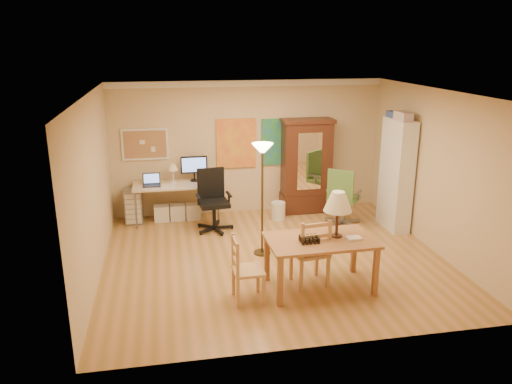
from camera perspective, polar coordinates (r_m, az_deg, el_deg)
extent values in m
plane|color=olive|center=(8.30, 2.08, -7.62)|extent=(5.50, 5.50, 0.00)
cube|color=white|center=(9.99, -0.90, 12.32)|extent=(5.50, 0.08, 0.12)
cube|color=#AD7551|center=(10.02, -12.56, 5.35)|extent=(0.90, 0.04, 0.62)
cube|color=yellow|center=(10.13, -2.28, 5.57)|extent=(0.80, 0.04, 1.00)
cube|color=teal|center=(10.29, 2.71, 5.75)|extent=(0.75, 0.04, 0.95)
cube|color=brown|center=(7.14, 7.39, -5.50)|extent=(1.54, 0.95, 0.04)
cube|color=brown|center=(6.78, 2.78, -10.19)|extent=(0.07, 0.07, 0.72)
cube|color=brown|center=(7.22, 13.52, -8.88)|extent=(0.07, 0.07, 0.72)
cube|color=brown|center=(7.45, 1.26, -7.55)|extent=(0.07, 0.07, 0.72)
cube|color=brown|center=(7.86, 11.13, -6.54)|extent=(0.07, 0.07, 0.72)
cylinder|color=black|center=(7.26, 9.16, -4.94)|extent=(0.16, 0.16, 0.02)
cylinder|color=black|center=(7.19, 9.23, -3.52)|extent=(0.04, 0.04, 0.40)
cone|color=beige|center=(7.08, 9.36, -1.07)|extent=(0.40, 0.40, 0.28)
cube|color=silver|center=(7.20, 11.11, -5.19)|extent=(0.21, 0.16, 0.03)
cube|color=black|center=(7.00, 6.11, -5.40)|extent=(0.29, 0.23, 0.08)
cube|color=tan|center=(7.35, 6.17, -6.87)|extent=(0.54, 0.52, 0.04)
cube|color=tan|center=(7.70, 6.94, -7.85)|extent=(0.05, 0.05, 0.47)
cube|color=tan|center=(7.54, 4.04, -8.30)|extent=(0.05, 0.05, 0.47)
cube|color=tan|center=(7.38, 8.22, -9.06)|extent=(0.05, 0.05, 0.47)
cube|color=tan|center=(7.22, 5.20, -9.56)|extent=(0.05, 0.05, 0.47)
cube|color=tan|center=(7.16, 8.40, -5.23)|extent=(0.05, 0.05, 0.55)
cube|color=tan|center=(7.00, 5.32, -5.66)|extent=(0.05, 0.05, 0.55)
cube|color=tan|center=(7.05, 6.89, -5.04)|extent=(0.42, 0.08, 0.05)
cube|color=tan|center=(6.88, -0.90, -8.96)|extent=(0.42, 0.44, 0.04)
cube|color=tan|center=(6.86, 0.89, -11.22)|extent=(0.04, 0.04, 0.42)
cube|color=tan|center=(7.18, 0.22, -9.85)|extent=(0.04, 0.04, 0.42)
cube|color=tan|center=(6.80, -2.06, -11.50)|extent=(0.04, 0.04, 0.42)
cube|color=tan|center=(7.12, -2.59, -10.10)|extent=(0.04, 0.04, 0.42)
cube|color=tan|center=(6.59, -2.10, -7.87)|extent=(0.04, 0.04, 0.49)
cube|color=tan|center=(6.92, -2.64, -6.61)|extent=(0.04, 0.04, 0.49)
cube|color=tan|center=(6.73, -2.39, -6.85)|extent=(0.04, 0.37, 0.05)
cylinder|color=#43341B|center=(8.48, 0.70, -6.92)|extent=(0.28, 0.28, 0.03)
cylinder|color=#43341B|center=(8.16, 0.72, -1.18)|extent=(0.04, 0.04, 1.78)
cone|color=#FFE0A5|center=(7.93, 0.75, 5.07)|extent=(0.34, 0.34, 0.14)
cube|color=beige|center=(9.85, -9.09, 0.83)|extent=(1.67, 0.73, 0.03)
cylinder|color=slate|center=(9.68, -13.56, -2.09)|extent=(0.04, 0.04, 0.73)
cylinder|color=slate|center=(9.72, -4.31, -1.59)|extent=(0.04, 0.04, 0.73)
cylinder|color=slate|center=(10.28, -13.41, -0.97)|extent=(0.04, 0.04, 0.73)
cylinder|color=slate|center=(10.31, -4.70, -0.50)|extent=(0.04, 0.04, 0.73)
cube|color=black|center=(9.80, -11.83, 0.73)|extent=(0.33, 0.23, 0.02)
cube|color=black|center=(9.93, -11.86, 1.62)|extent=(0.33, 0.06, 0.22)
cube|color=black|center=(9.93, -7.11, 3.13)|extent=(0.52, 0.04, 0.33)
cone|color=beige|center=(9.87, -9.50, 2.81)|extent=(0.21, 0.21, 0.13)
cube|color=silver|center=(9.70, -9.99, 0.63)|extent=(0.26, 0.33, 0.01)
cube|color=maroon|center=(9.81, -5.75, 1.36)|extent=(0.23, 0.17, 0.13)
cube|color=white|center=(10.08, -10.72, -2.41)|extent=(0.29, 0.25, 0.31)
cube|color=white|center=(10.08, -8.95, -2.31)|extent=(0.29, 0.25, 0.31)
cube|color=silver|center=(10.09, -7.17, -2.21)|extent=(0.29, 0.25, 0.31)
cylinder|color=black|center=(9.40, -4.80, -2.80)|extent=(0.07, 0.07, 0.45)
cube|color=black|center=(9.32, -4.84, -1.32)|extent=(0.59, 0.57, 0.08)
cube|color=black|center=(9.45, -5.20, 1.06)|extent=(0.52, 0.11, 0.58)
cube|color=black|center=(9.22, -6.62, -0.56)|extent=(0.08, 0.34, 0.03)
cube|color=black|center=(9.33, -3.12, -0.25)|extent=(0.08, 0.34, 0.03)
cylinder|color=slate|center=(9.85, 9.91, -2.09)|extent=(0.07, 0.07, 0.44)
cube|color=#436B30|center=(9.77, 9.98, -0.70)|extent=(0.72, 0.72, 0.08)
cube|color=#436B30|center=(9.46, 9.64, 0.80)|extent=(0.43, 0.35, 0.57)
cube|color=slate|center=(9.65, 11.64, -0.07)|extent=(0.24, 0.29, 0.03)
cube|color=slate|center=(9.81, 8.45, 0.38)|extent=(0.24, 0.29, 0.03)
cube|color=slate|center=(10.07, -13.81, -1.52)|extent=(0.34, 0.39, 0.68)
cube|color=silver|center=(9.88, -13.87, -1.89)|extent=(0.29, 0.02, 0.58)
cube|color=#33190D|center=(10.32, 5.77, 2.80)|extent=(0.98, 0.45, 1.88)
cube|color=#33190D|center=(10.52, 5.65, -1.12)|extent=(1.02, 0.48, 0.38)
cube|color=white|center=(10.06, 6.16, 3.47)|extent=(0.49, 0.01, 1.16)
cube|color=#33190D|center=(10.13, 5.93, 8.10)|extent=(1.05, 0.50, 0.07)
cube|color=white|center=(9.67, 15.74, 1.90)|extent=(0.31, 0.83, 2.08)
cube|color=#993333|center=(9.67, 15.66, -1.45)|extent=(0.19, 0.42, 0.25)
cube|color=#334C99|center=(9.69, 15.31, 6.14)|extent=(0.19, 0.29, 0.21)
cylinder|color=silver|center=(9.99, 2.55, -2.16)|extent=(0.28, 0.28, 0.36)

